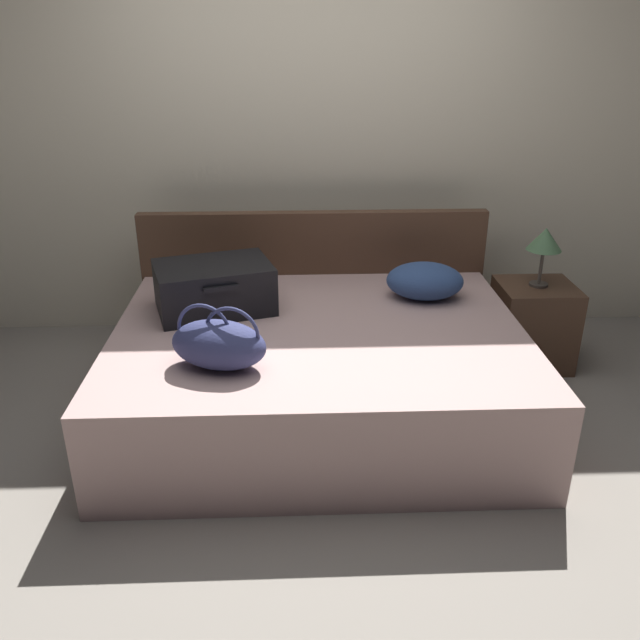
{
  "coord_description": "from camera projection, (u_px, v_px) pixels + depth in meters",
  "views": [
    {
      "loc": [
        -0.12,
        -2.55,
        1.87
      ],
      "look_at": [
        0.0,
        0.28,
        0.61
      ],
      "focal_mm": 36.35,
      "sensor_mm": 36.0,
      "label": 1
    }
  ],
  "objects": [
    {
      "name": "duffel_bag",
      "position": [
        219.0,
        344.0,
        2.84
      ],
      "size": [
        0.49,
        0.37,
        0.3
      ],
      "rotation": [
        0.0,
        0.0,
        -0.3
      ],
      "color": "navy",
      "rests_on": "bed"
    },
    {
      "name": "nightstand",
      "position": [
        532.0,
        325.0,
        3.9
      ],
      "size": [
        0.44,
        0.4,
        0.51
      ],
      "primitive_type": "cube",
      "color": "#4C3323",
      "rests_on": "ground"
    },
    {
      "name": "back_wall",
      "position": [
        311.0,
        131.0,
        4.07
      ],
      "size": [
        8.0,
        0.1,
        2.6
      ],
      "primitive_type": "cube",
      "color": "beige",
      "rests_on": "ground"
    },
    {
      "name": "ground_plane",
      "position": [
        322.0,
        459.0,
        3.1
      ],
      "size": [
        12.0,
        12.0,
        0.0
      ],
      "primitive_type": "plane",
      "color": "gray"
    },
    {
      "name": "pillow_near_headboard",
      "position": [
        425.0,
        281.0,
        3.59
      ],
      "size": [
        0.46,
        0.36,
        0.2
      ],
      "primitive_type": "ellipsoid",
      "rotation": [
        0.0,
        0.0,
        -0.11
      ],
      "color": "navy",
      "rests_on": "bed"
    },
    {
      "name": "table_lamp",
      "position": [
        545.0,
        241.0,
        3.69
      ],
      "size": [
        0.2,
        0.2,
        0.35
      ],
      "color": "#3F3833",
      "rests_on": "nightstand"
    },
    {
      "name": "hard_case_large",
      "position": [
        214.0,
        287.0,
        3.43
      ],
      "size": [
        0.69,
        0.56,
        0.25
      ],
      "rotation": [
        0.0,
        0.0,
        0.29
      ],
      "color": "black",
      "rests_on": "bed"
    },
    {
      "name": "headboard",
      "position": [
        314.0,
        282.0,
        4.04
      ],
      "size": [
        2.1,
        0.08,
        0.89
      ],
      "primitive_type": "cube",
      "color": "#4C3323",
      "rests_on": "ground"
    },
    {
      "name": "bed",
      "position": [
        319.0,
        373.0,
        3.36
      ],
      "size": [
        2.06,
        1.58,
        0.51
      ],
      "primitive_type": "cube",
      "color": "#BC9993",
      "rests_on": "ground"
    }
  ]
}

